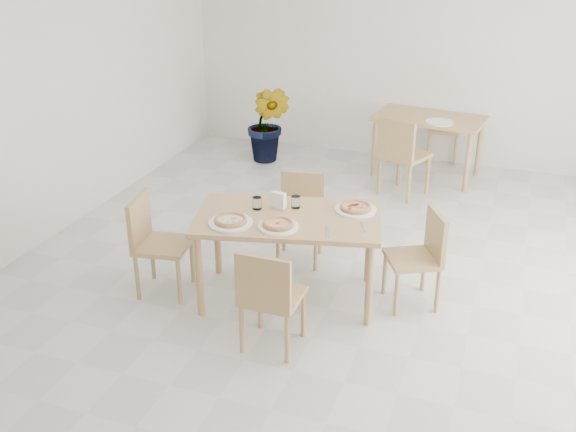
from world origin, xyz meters
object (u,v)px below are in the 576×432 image
(chair_west, at_px, (153,238))
(chair_east, at_px, (422,252))
(main_table, at_px, (288,226))
(tumbler_b, at_px, (257,203))
(potted_plant, at_px, (268,124))
(chair_south, at_px, (269,294))
(napkin_holder, at_px, (279,201))
(pizza_mushroom, at_px, (231,220))
(plate_empty, at_px, (439,122))
(tumbler_a, at_px, (296,202))
(second_table, at_px, (429,125))
(pizza_margherita, at_px, (278,224))
(plate_pepperoni, at_px, (356,210))
(chair_back_n, at_px, (445,123))
(pizza_pepperoni, at_px, (356,207))
(chair_back_s, at_px, (401,151))
(chair_north, at_px, (301,211))
(plate_mushroom, at_px, (231,223))
(plate_margherita, at_px, (278,227))

(chair_west, height_order, chair_east, chair_west)
(main_table, height_order, tumbler_b, tumbler_b)
(potted_plant, bearing_deg, chair_south, -68.82)
(napkin_holder, bearing_deg, pizza_mushroom, -113.52)
(main_table, bearing_deg, pizza_mushroom, -155.54)
(chair_west, relative_size, plate_empty, 2.63)
(chair_east, height_order, pizza_mushroom, chair_east)
(pizza_mushroom, relative_size, potted_plant, 0.33)
(tumbler_a, xyz_separation_m, napkin_holder, (-0.12, -0.07, 0.02))
(main_table, distance_m, second_table, 3.33)
(chair_west, relative_size, pizza_margherita, 2.71)
(chair_east, relative_size, pizza_mushroom, 2.44)
(chair_east, xyz_separation_m, potted_plant, (-2.43, 2.83, 0.04))
(plate_pepperoni, distance_m, pizza_mushroom, 1.03)
(chair_east, xyz_separation_m, pizza_margherita, (-1.05, -0.52, 0.31))
(pizza_margherita, distance_m, potted_plant, 3.63)
(chair_back_n, bearing_deg, potted_plant, -161.18)
(tumbler_b, height_order, second_table, tumbler_b)
(pizza_pepperoni, bearing_deg, plate_pepperoni, -135.00)
(chair_back_n, bearing_deg, plate_empty, -92.02)
(chair_east, distance_m, pizza_mushroom, 1.57)
(main_table, height_order, pizza_pepperoni, pizza_pepperoni)
(pizza_margherita, bearing_deg, tumbler_a, 89.82)
(pizza_margherita, relative_size, tumbler_b, 3.09)
(chair_east, bearing_deg, second_table, 160.24)
(napkin_holder, bearing_deg, chair_south, -65.65)
(chair_back_s, relative_size, potted_plant, 0.92)
(chair_north, height_order, chair_back_n, chair_north)
(plate_pepperoni, bearing_deg, chair_north, 144.66)
(plate_mushroom, bearing_deg, second_table, 74.33)
(plate_pepperoni, height_order, tumbler_b, tumbler_b)
(main_table, xyz_separation_m, pizza_mushroom, (-0.37, -0.29, 0.12))
(plate_mushroom, height_order, tumbler_b, tumbler_b)
(plate_margherita, relative_size, napkin_holder, 2.20)
(chair_back_n, xyz_separation_m, potted_plant, (-2.11, -0.90, 0.04))
(chair_west, relative_size, pizza_mushroom, 2.59)
(plate_mushroom, xyz_separation_m, pizza_mushroom, (-0.00, 0.00, 0.02))
(tumbler_b, bearing_deg, chair_back_s, 73.41)
(pizza_margherita, distance_m, pizza_mushroom, 0.38)
(plate_mushroom, bearing_deg, plate_pepperoni, 33.87)
(pizza_margherita, height_order, tumbler_b, tumbler_b)
(chair_south, distance_m, chair_back_s, 3.29)
(chair_west, distance_m, plate_empty, 3.81)
(plate_mushroom, xyz_separation_m, napkin_holder, (0.25, 0.40, 0.06))
(plate_pepperoni, distance_m, chair_back_s, 2.23)
(chair_north, xyz_separation_m, chair_east, (1.18, -0.44, -0.00))
(plate_mushroom, bearing_deg, chair_north, 76.77)
(plate_mushroom, relative_size, tumbler_b, 3.43)
(chair_west, relative_size, chair_back_n, 1.06)
(plate_pepperoni, relative_size, potted_plant, 0.34)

